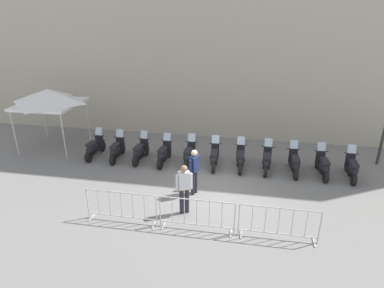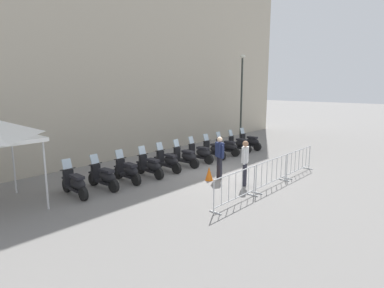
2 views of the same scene
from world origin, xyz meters
The scene contains 19 objects.
ground_plane centered at (0.00, 0.00, 0.00)m, with size 120.00×120.00×0.00m, color slate.
motorcycle_0 centered at (-5.44, 2.12, 0.45)m, with size 0.56×1.73×1.24m.
motorcycle_1 centered at (-4.34, 2.03, 0.45)m, with size 0.56×1.72×1.24m.
motorcycle_2 centered at (-3.25, 2.03, 0.45)m, with size 0.56×1.73×1.24m.
motorcycle_3 centered at (-2.15, 1.93, 0.45)m, with size 0.56×1.73×1.24m.
motorcycle_4 centered at (-1.05, 1.99, 0.45)m, with size 0.56×1.73×1.24m.
motorcycle_5 centered at (0.06, 1.95, 0.45)m, with size 0.56×1.72×1.24m.
motorcycle_6 centered at (1.15, 1.96, 0.45)m, with size 0.56×1.72×1.24m.
motorcycle_7 centered at (2.24, 1.92, 0.45)m, with size 0.57×1.73×1.24m.
motorcycle_8 centered at (3.35, 1.86, 0.45)m, with size 0.56×1.72×1.24m.
motorcycle_9 centered at (4.45, 1.79, 0.45)m, with size 0.56×1.72×1.24m.
motorcycle_10 centered at (5.53, 1.73, 0.45)m, with size 0.56×1.73×1.24m.
barrier_segment_0 centered at (-2.46, -2.43, 0.53)m, with size 2.31×0.50×1.07m.
barrier_segment_1 centered at (-0.07, -2.50, 0.53)m, with size 2.31×0.50×1.07m.
barrier_segment_2 centered at (2.33, -2.56, 0.53)m, with size 2.31×0.50×1.07m.
officer_near_row_end centered at (-0.60, -1.64, 0.98)m, with size 0.52×0.34×1.73m.
officer_mid_plaza centered at (-0.46, -0.37, 0.98)m, with size 0.35×0.51×1.73m.
canopy_tent centered at (-7.80, 2.91, 2.52)m, with size 2.66×2.66×2.91m.
traffic_cone centered at (-0.95, -0.21, 0.28)m, with size 0.32×0.32×0.55m, color orange.
Camera 1 is at (1.08, -10.71, 6.19)m, focal length 30.57 mm.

